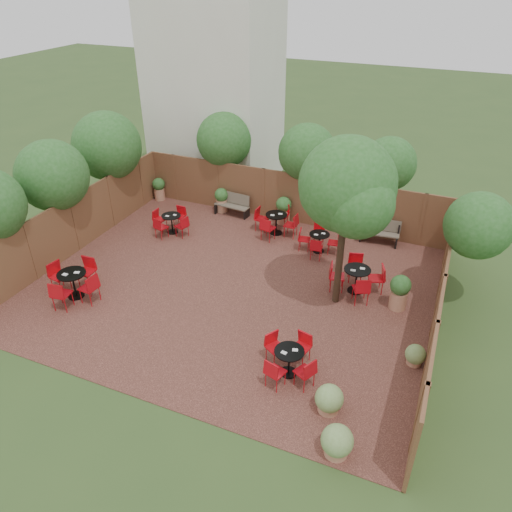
% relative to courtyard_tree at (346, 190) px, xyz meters
% --- Properties ---
extents(ground, '(80.00, 80.00, 0.00)m').
position_rel_courtyard_tree_xyz_m(ground, '(-3.16, -0.53, -3.62)').
color(ground, '#354F23').
rests_on(ground, ground).
extents(courtyard_paving, '(12.00, 10.00, 0.02)m').
position_rel_courtyard_tree_xyz_m(courtyard_paving, '(-3.16, -0.53, -3.61)').
color(courtyard_paving, '#371E16').
rests_on(courtyard_paving, ground).
extents(fence_back, '(12.00, 0.08, 2.00)m').
position_rel_courtyard_tree_xyz_m(fence_back, '(-3.16, 4.47, -2.62)').
color(fence_back, brown).
rests_on(fence_back, ground).
extents(fence_left, '(0.08, 10.00, 2.00)m').
position_rel_courtyard_tree_xyz_m(fence_left, '(-9.16, -0.53, -2.62)').
color(fence_left, brown).
rests_on(fence_left, ground).
extents(fence_right, '(0.08, 10.00, 2.00)m').
position_rel_courtyard_tree_xyz_m(fence_right, '(2.84, -0.53, -2.62)').
color(fence_right, brown).
rests_on(fence_right, ground).
extents(neighbour_building, '(5.00, 4.00, 8.00)m').
position_rel_courtyard_tree_xyz_m(neighbour_building, '(-7.66, 7.47, 0.38)').
color(neighbour_building, silver).
rests_on(neighbour_building, ground).
extents(overhang_foliage, '(15.44, 10.42, 2.60)m').
position_rel_courtyard_tree_xyz_m(overhang_foliage, '(-6.23, 2.03, -0.94)').
color(overhang_foliage, '#24591D').
rests_on(overhang_foliage, ground).
extents(courtyard_tree, '(2.75, 2.65, 5.05)m').
position_rel_courtyard_tree_xyz_m(courtyard_tree, '(0.00, 0.00, 0.00)').
color(courtyard_tree, black).
rests_on(courtyard_tree, courtyard_paving).
extents(park_bench_left, '(1.46, 0.59, 0.88)m').
position_rel_courtyard_tree_xyz_m(park_bench_left, '(-5.33, 4.09, -3.14)').
color(park_bench_left, brown).
rests_on(park_bench_left, courtyard_paving).
extents(park_bench_right, '(1.44, 0.60, 0.87)m').
position_rel_courtyard_tree_xyz_m(park_bench_right, '(0.51, 4.09, -3.15)').
color(park_bench_right, brown).
rests_on(park_bench_right, courtyard_paving).
extents(bistro_tables, '(9.47, 8.24, 0.96)m').
position_rel_courtyard_tree_xyz_m(bistro_tables, '(-3.21, 0.19, -3.15)').
color(bistro_tables, black).
rests_on(bistro_tables, courtyard_paving).
extents(planters, '(11.13, 4.38, 1.10)m').
position_rel_courtyard_tree_xyz_m(planters, '(-3.43, 3.05, -3.03)').
color(planters, '#AE7557').
rests_on(planters, courtyard_paving).
extents(low_shrubs, '(2.18, 3.95, 0.74)m').
position_rel_courtyard_tree_xyz_m(low_shrubs, '(1.45, -4.14, -3.27)').
color(low_shrubs, '#AE7557').
rests_on(low_shrubs, courtyard_paving).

